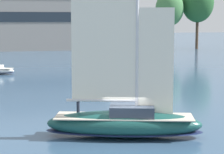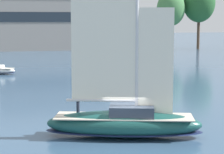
{
  "view_description": "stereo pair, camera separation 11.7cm",
  "coord_description": "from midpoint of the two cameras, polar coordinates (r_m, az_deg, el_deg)",
  "views": [
    {
      "loc": [
        -7.22,
        -25.28,
        7.21
      ],
      "look_at": [
        0.0,
        3.0,
        3.36
      ],
      "focal_mm": 70.0,
      "sensor_mm": 36.0,
      "label": 1
    },
    {
      "loc": [
        -7.1,
        -25.31,
        7.21
      ],
      "look_at": [
        0.0,
        3.0,
        3.36
      ],
      "focal_mm": 70.0,
      "sensor_mm": 36.0,
      "label": 2
    }
  ],
  "objects": [
    {
      "name": "waterfront_building",
      "position": [
        107.82,
        -11.73,
        7.5
      ],
      "size": [
        40.67,
        14.2,
        14.84
      ],
      "color": "gray",
      "rests_on": "ground"
    },
    {
      "name": "ground_plane",
      "position": [
        27.26,
        1.45,
        -7.82
      ],
      "size": [
        400.0,
        400.0,
        0.0
      ],
      "primitive_type": "plane",
      "color": "#385675"
    },
    {
      "name": "tree_shore_right",
      "position": [
        109.66,
        11.11,
        9.47
      ],
      "size": [
        7.77,
        7.77,
        16.0
      ],
      "color": "#4C3828",
      "rests_on": "ground"
    },
    {
      "name": "sailboat_main",
      "position": [
        27.0,
        1.48,
        -5.66
      ],
      "size": [
        10.06,
        5.48,
        13.32
      ],
      "color": "#194C47",
      "rests_on": "ground"
    },
    {
      "name": "tree_shore_center",
      "position": [
        106.38,
        7.5,
        8.82
      ],
      "size": [
        6.75,
        6.75,
        13.9
      ],
      "color": "#4C3828",
      "rests_on": "ground"
    }
  ]
}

